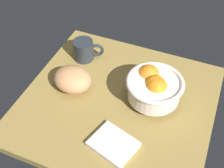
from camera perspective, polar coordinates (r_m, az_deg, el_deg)
name	(u,v)px	position (r cm, az deg, el deg)	size (l,w,h in cm)	color
ground_plane	(117,104)	(103.73, 1.06, -3.79)	(64.76, 62.14, 3.00)	olive
fruit_bowl	(154,87)	(99.33, 8.07, -0.52)	(19.27, 19.27, 11.11)	silver
bread_loaf	(72,80)	(104.76, -7.74, 0.77)	(13.93, 11.90, 7.97)	tan
napkin_folded	(113,144)	(91.32, 0.27, -11.50)	(13.32, 10.64, 1.51)	silver
mug	(84,50)	(116.23, -5.33, 6.54)	(11.59, 7.83, 8.19)	#262C30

